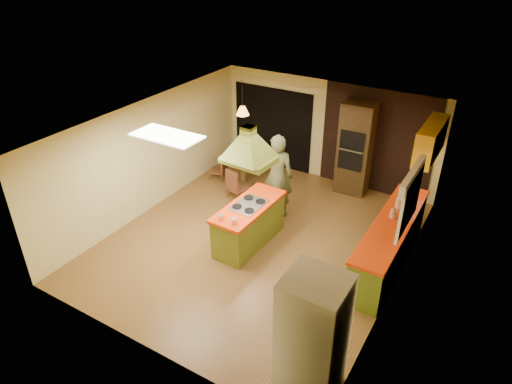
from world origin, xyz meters
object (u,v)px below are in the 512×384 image
Objects in this scene: dining_table at (243,166)px; canister_large at (406,193)px; kitchen_island at (249,224)px; man at (277,176)px; refrigerator at (312,337)px; wall_oven at (355,148)px.

canister_large is at bearing -4.32° from dining_table.
man is (-0.05, 1.23, 0.50)m from kitchen_island.
dining_table is (-3.91, 4.53, -0.47)m from refrigerator.
canister_large is at bearing -43.10° from wall_oven.
dining_table is (-1.44, 2.07, 0.02)m from kitchen_island.
refrigerator is at bearing -77.16° from wall_oven.
dining_table is (-1.39, 0.84, -0.48)m from man.
kitchen_island is 2.52m from dining_table.
man is 0.86× the size of wall_oven.
refrigerator is 2.11× the size of dining_table.
canister_large is (1.54, -1.34, -0.08)m from wall_oven.
canister_large is (0.06, 4.23, 0.08)m from refrigerator.
refrigerator is at bearing -43.11° from kitchen_island.
kitchen_island is 3.14m from canister_large.
wall_oven is 2.04m from canister_large.
kitchen_island reaches higher than dining_table.
man is 2.12× the size of dining_table.
canister_large reaches higher than dining_table.
kitchen_island is 1.33m from man.
canister_large is at bearing 36.68° from kitchen_island.
kitchen_island is at bearing 75.88° from man.
kitchen_island is 0.94× the size of man.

